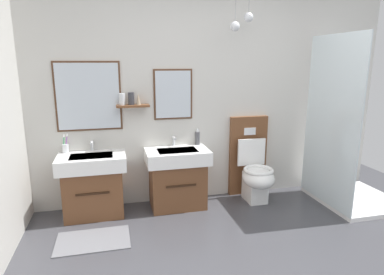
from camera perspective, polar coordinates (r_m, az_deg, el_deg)
wall_back at (r=4.00m, az=3.12°, el=8.30°), size 4.41×0.44×2.67m
bath_mat at (r=3.40m, az=-16.69°, el=-16.65°), size 0.68×0.44×0.01m
vanity_sink_left at (r=3.79m, az=-16.65°, el=-7.56°), size 0.71×0.48×0.68m
tap_on_left_sink at (r=3.85m, az=-16.92°, el=-1.20°), size 0.03×0.13×0.11m
vanity_sink_right at (r=3.85m, az=-2.57°, el=-6.69°), size 0.71×0.48×0.68m
tap_on_right_sink at (r=3.90m, az=-3.13°, el=-0.45°), size 0.03×0.13×0.11m
toilet at (r=4.12m, az=10.45°, el=-5.37°), size 0.48×0.63×1.00m
toothbrush_cup at (r=3.86m, az=-21.00°, el=-1.68°), size 0.07×0.07×0.21m
soap_dispenser at (r=3.96m, az=0.96°, el=-0.06°), size 0.06×0.06×0.19m
shower_tray at (r=4.30m, az=25.04°, el=-5.03°), size 0.90×0.93×1.95m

